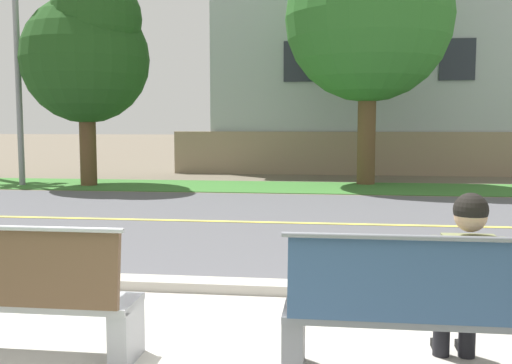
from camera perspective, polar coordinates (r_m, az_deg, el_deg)
The scene contains 12 objects.
ground_plane at distance 11.59m, azimuth 3.05°, elevation -2.72°, with size 140.00×140.00×0.00m, color #665B4C.
curb_edge at distance 6.07m, azimuth -0.94°, elevation -10.02°, with size 44.00×0.30×0.11m, color #ADA89E.
street_asphalt at distance 10.11m, azimuth 2.42°, elevation -3.94°, with size 52.00×8.00×0.01m, color #515156.
road_centre_line at distance 10.11m, azimuth 2.42°, elevation -3.91°, with size 48.00×0.14×0.01m, color #E0CC4C.
far_verge_grass at distance 15.61m, azimuth 4.15°, elevation -0.50°, with size 48.00×2.80×0.02m, color #38702D.
bench_right at distance 4.12m, azimuth 17.00°, elevation -12.03°, with size 2.01×0.48×1.01m.
seated_person_olive at distance 4.26m, azimuth 19.43°, elevation -8.54°, with size 0.52×0.68×1.25m.
streetlamp at distance 17.56m, azimuth -21.66°, elevation 12.85°, with size 0.24×2.10×6.98m.
shade_tree_far_left at distance 16.60m, azimuth -15.80°, elevation 12.09°, with size 3.36×3.36×5.54m.
shade_tree_left at distance 16.76m, azimuth 11.30°, elevation 16.34°, with size 4.49×4.49×7.41m.
garden_wall at distance 19.60m, azimuth 11.01°, elevation 2.71°, with size 13.00×0.36×1.40m, color gray.
house_across_street at distance 22.86m, azimuth 10.98°, elevation 10.59°, with size 11.76×6.91×7.26m.
Camera 1 is at (0.83, -3.43, 1.70)m, focal length 41.70 mm.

